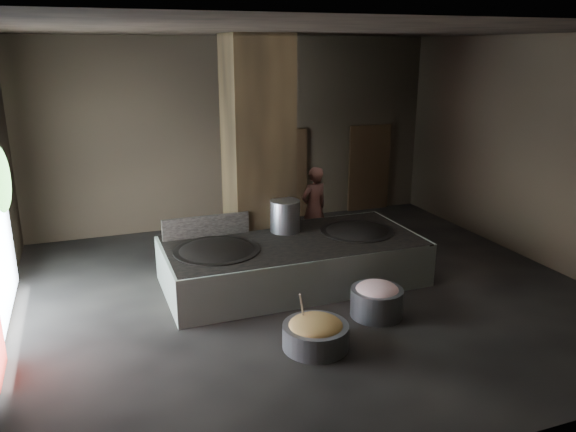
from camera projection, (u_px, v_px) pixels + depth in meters
name	position (u px, v px, depth m)	size (l,w,h in m)	color
floor	(307.00, 294.00, 10.18)	(10.00, 9.00, 0.10)	black
ceiling	(309.00, 27.00, 8.84)	(10.00, 9.00, 0.10)	black
back_wall	(237.00, 133.00, 13.59)	(10.00, 0.10, 4.50)	black
front_wall	(486.00, 263.00, 5.43)	(10.00, 0.10, 4.50)	black
right_wall	(542.00, 151.00, 11.19)	(0.10, 9.00, 4.50)	black
pillar	(258.00, 152.00, 11.12)	(1.20, 1.20, 4.50)	black
hearth_platform	(293.00, 261.00, 10.48)	(4.73, 2.26, 0.82)	beige
platform_cap	(293.00, 241.00, 10.37)	(4.63, 2.22, 0.03)	black
wok_left	(217.00, 255.00, 9.86)	(1.49, 1.49, 0.41)	black
wok_left_rim	(217.00, 251.00, 9.84)	(1.52, 1.52, 0.05)	black
wok_right	(357.00, 235.00, 10.88)	(1.39, 1.39, 0.39)	black
wok_right_rim	(357.00, 232.00, 10.86)	(1.42, 1.42, 0.05)	black
stock_pot	(285.00, 216.00, 10.79)	(0.58, 0.58, 0.62)	#ABADB2
splash_guard	(206.00, 226.00, 10.50)	(1.64, 0.06, 0.41)	black
cook	(314.00, 208.00, 12.14)	(0.66, 0.43, 1.81)	brown
veg_basin	(316.00, 336.00, 8.24)	(0.98, 0.98, 0.36)	slate
veg_fill	(316.00, 326.00, 8.19)	(0.80, 0.80, 0.25)	olive
ladle	(302.00, 310.00, 8.22)	(0.03, 0.03, 0.77)	#ABADB2
meat_basin	(377.00, 302.00, 9.20)	(0.86, 0.86, 0.47)	slate
meat_fill	(377.00, 290.00, 9.14)	(0.71, 0.71, 0.27)	#D27E7F
doorway_near	(285.00, 176.00, 14.24)	(1.18, 0.08, 2.38)	black
doorway_near_glow	(289.00, 177.00, 14.39)	(0.80, 0.04, 1.89)	#8C6647
doorway_far	(369.00, 169.00, 15.03)	(1.18, 0.08, 2.38)	black
doorway_far_glow	(369.00, 171.00, 15.04)	(0.85, 0.04, 2.00)	#8C6647
tree_silhouette	(0.00, 179.00, 9.08)	(0.28, 1.10, 1.10)	#194714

